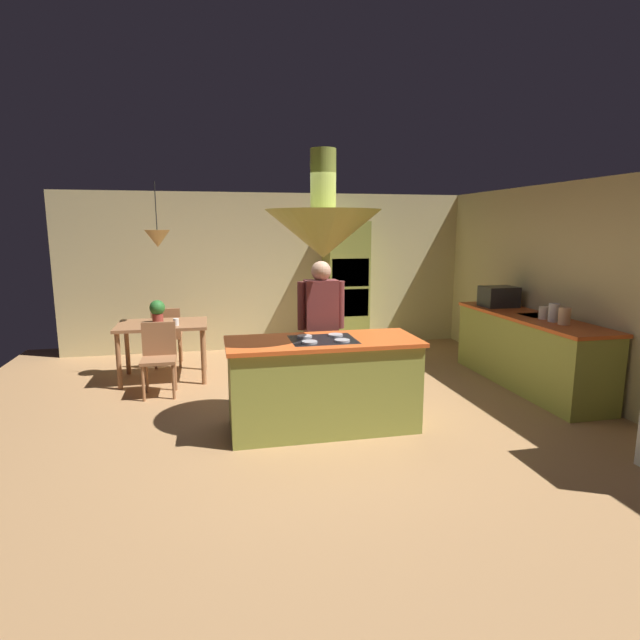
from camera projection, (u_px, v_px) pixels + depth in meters
name	position (u px, v px, depth m)	size (l,w,h in m)	color
ground	(319.00, 420.00, 5.36)	(8.16, 8.16, 0.00)	#AD7F51
wall_back	(275.00, 272.00, 8.45)	(6.80, 0.10, 2.55)	beige
wall_right	(573.00, 288.00, 6.19)	(0.10, 7.20, 2.55)	beige
kitchen_island	(323.00, 384.00, 5.08)	(1.90, 0.79, 0.94)	#939E42
counter_run_right	(528.00, 350.00, 6.44)	(0.73, 2.51, 0.92)	#939E42
oven_tower	(345.00, 286.00, 8.33)	(0.66, 0.62, 2.10)	#939E42
dining_table	(163.00, 331.00, 6.71)	(1.15, 0.82, 0.76)	#A06842
person_at_island	(321.00, 324.00, 5.66)	(0.53, 0.22, 1.64)	tan
range_hood	(323.00, 231.00, 4.81)	(1.10, 1.10, 1.00)	#939E42
pendant_light_over_table	(157.00, 238.00, 6.50)	(0.32, 0.32, 0.82)	#E0B266
chair_facing_island	(159.00, 353.00, 6.14)	(0.40, 0.40, 0.87)	#A06842
chair_by_back_wall	(167.00, 333.00, 7.35)	(0.40, 0.40, 0.87)	#A06842
potted_plant_on_table	(157.00, 310.00, 6.70)	(0.20, 0.20, 0.30)	#99382D
cup_on_table	(176.00, 322.00, 6.53)	(0.07, 0.07, 0.09)	white
canister_flour	(564.00, 316.00, 5.75)	(0.13, 0.13, 0.20)	#E0B78C
canister_sugar	(554.00, 313.00, 5.92)	(0.13, 0.13, 0.21)	silver
canister_tea	(544.00, 313.00, 6.10)	(0.12, 0.12, 0.15)	silver
microwave_on_counter	(499.00, 297.00, 7.05)	(0.46, 0.36, 0.28)	#232326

